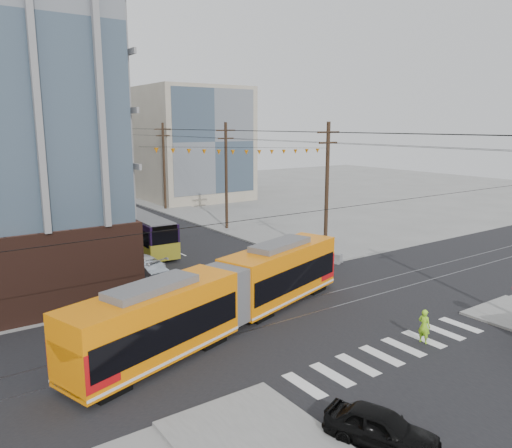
{
  "coord_description": "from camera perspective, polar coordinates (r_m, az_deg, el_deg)",
  "views": [
    {
      "loc": [
        -18.29,
        -17.58,
        10.79
      ],
      "look_at": [
        0.04,
        8.6,
        4.39
      ],
      "focal_mm": 35.0,
      "sensor_mm": 36.0,
      "label": 1
    }
  ],
  "objects": [
    {
      "name": "parked_car_white",
      "position": [
        37.51,
        -13.8,
        -4.51
      ],
      "size": [
        3.9,
        5.73,
        1.54
      ],
      "primitive_type": "imported",
      "rotation": [
        0.0,
        0.0,
        3.51
      ],
      "color": "silver",
      "rests_on": "ground"
    },
    {
      "name": "bg_bldg_ne_near",
      "position": [
        74.06,
        -7.49,
        9.07
      ],
      "size": [
        14.0,
        14.0,
        16.0
      ],
      "primitive_type": "cube",
      "color": "gray",
      "rests_on": "ground"
    },
    {
      "name": "streetcar",
      "position": [
        26.93,
        -3.44,
        -8.12
      ],
      "size": [
        18.96,
        8.32,
        3.67
      ],
      "primitive_type": null,
      "rotation": [
        0.0,
        0.0,
        0.31
      ],
      "color": "orange",
      "rests_on": "ground"
    },
    {
      "name": "parked_car_silver",
      "position": [
        36.35,
        -12.48,
        -5.1
      ],
      "size": [
        1.86,
        4.27,
        1.37
      ],
      "primitive_type": "imported",
      "rotation": [
        0.0,
        0.0,
        3.24
      ],
      "color": "#929EA9",
      "rests_on": "ground"
    },
    {
      "name": "parked_car_grey",
      "position": [
        46.02,
        -17.36,
        -1.9
      ],
      "size": [
        3.28,
        5.24,
        1.35
      ],
      "primitive_type": "imported",
      "rotation": [
        0.0,
        0.0,
        2.91
      ],
      "color": "slate",
      "rests_on": "ground"
    },
    {
      "name": "pedestrian",
      "position": [
        26.8,
        18.66,
        -11.0
      ],
      "size": [
        0.5,
        0.69,
        1.76
      ],
      "primitive_type": "imported",
      "rotation": [
        0.0,
        0.0,
        1.7
      ],
      "color": "#94E023",
      "rests_on": "ground"
    },
    {
      "name": "ground",
      "position": [
        27.57,
        10.46,
        -11.92
      ],
      "size": [
        160.0,
        160.0,
        0.0
      ],
      "primitive_type": "plane",
      "color": "slate"
    },
    {
      "name": "black_sedan",
      "position": [
        18.78,
        14.11,
        -21.67
      ],
      "size": [
        2.91,
        4.22,
        1.33
      ],
      "primitive_type": "imported",
      "rotation": [
        0.0,
        0.0,
        0.38
      ],
      "color": "black",
      "rests_on": "ground"
    },
    {
      "name": "city_bus",
      "position": [
        44.7,
        -13.14,
        -0.81
      ],
      "size": [
        2.94,
        11.58,
        3.26
      ],
      "primitive_type": null,
      "rotation": [
        0.0,
        0.0,
        -0.04
      ],
      "color": "black",
      "rests_on": "ground"
    },
    {
      "name": "bg_bldg_ne_far",
      "position": [
        93.04,
        -12.16,
        8.74
      ],
      "size": [
        16.0,
        16.0,
        14.0
      ],
      "primitive_type": "cube",
      "color": "#8C99A5",
      "rests_on": "ground"
    },
    {
      "name": "jersey_barrier",
      "position": [
        40.66,
        7.33,
        -3.62
      ],
      "size": [
        2.07,
        3.75,
        0.74
      ],
      "primitive_type": "cube",
      "rotation": [
        0.0,
        0.0,
        0.36
      ],
      "color": "slate",
      "rests_on": "ground"
    },
    {
      "name": "utility_pole_far",
      "position": [
        78.49,
        -15.08,
        7.07
      ],
      "size": [
        0.3,
        0.3,
        11.0
      ],
      "primitive_type": "cylinder",
      "color": "black",
      "rests_on": "ground"
    }
  ]
}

